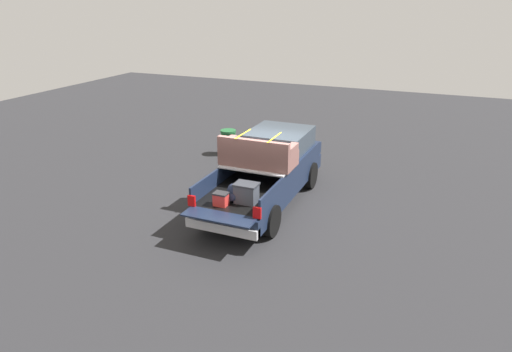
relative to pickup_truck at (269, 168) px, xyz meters
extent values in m
plane|color=#262628|center=(-0.38, 0.00, -1.00)|extent=(40.00, 40.00, 0.00)
cube|color=#162138|center=(-0.38, 0.00, -0.37)|extent=(5.50, 1.92, 0.45)
cube|color=black|center=(-1.58, 0.00, -0.13)|extent=(2.80, 1.80, 0.04)
cube|color=#162138|center=(-1.58, 0.93, 0.10)|extent=(2.80, 0.06, 0.50)
cube|color=#162138|center=(-1.58, -0.93, 0.10)|extent=(2.80, 0.06, 0.50)
cube|color=#162138|center=(-0.21, 0.00, 0.10)|extent=(0.06, 1.80, 0.50)
cube|color=#162138|center=(-3.25, 0.00, -0.13)|extent=(0.55, 1.80, 0.04)
cube|color=#B2B2B7|center=(-0.80, 0.00, 0.37)|extent=(1.25, 1.92, 0.04)
cube|color=#162138|center=(0.97, 0.00, 0.10)|extent=(2.30, 1.92, 0.50)
cube|color=#2D3842|center=(0.87, 0.00, 0.65)|extent=(1.94, 1.76, 0.60)
cube|color=#162138|center=(2.32, 0.00, 0.04)|extent=(0.40, 1.82, 0.38)
cube|color=#B2B2B7|center=(-3.10, 0.00, -0.48)|extent=(0.24, 1.92, 0.24)
cube|color=red|center=(-3.00, 0.88, 0.03)|extent=(0.06, 0.20, 0.28)
cube|color=red|center=(-3.00, -0.88, 0.03)|extent=(0.06, 0.20, 0.28)
cylinder|color=black|center=(1.37, 0.88, -0.57)|extent=(0.85, 0.30, 0.85)
cylinder|color=black|center=(1.37, -0.88, -0.57)|extent=(0.85, 0.30, 0.85)
cylinder|color=black|center=(-2.13, 0.88, -0.57)|extent=(0.85, 0.30, 0.85)
cylinder|color=black|center=(-2.13, -0.88, -0.57)|extent=(0.85, 0.30, 0.85)
cube|color=#474C56|center=(-2.28, -0.28, 0.13)|extent=(0.40, 0.55, 0.47)
cube|color=#31353C|center=(-2.28, -0.28, 0.38)|extent=(0.44, 0.59, 0.05)
ellipsoid|color=#283351|center=(-2.37, 0.04, 0.14)|extent=(0.20, 0.33, 0.49)
ellipsoid|color=#283351|center=(-2.48, 0.04, 0.07)|extent=(0.09, 0.23, 0.22)
cube|color=red|center=(-2.68, 0.23, 0.04)|extent=(0.26, 0.34, 0.30)
cube|color=#262628|center=(-2.68, 0.23, 0.21)|extent=(0.28, 0.36, 0.04)
cube|color=brown|center=(-0.80, 0.00, 0.60)|extent=(0.95, 2.06, 0.42)
cube|color=brown|center=(-1.20, 0.00, 1.01)|extent=(0.16, 2.06, 0.40)
cube|color=brown|center=(-0.75, 0.93, 0.92)|extent=(0.71, 0.20, 0.22)
cube|color=brown|center=(-0.75, -0.93, 0.92)|extent=(0.71, 0.20, 0.22)
cube|color=yellow|center=(-0.80, 0.46, 1.22)|extent=(1.05, 0.03, 0.02)
cube|color=yellow|center=(-0.80, -0.46, 1.22)|extent=(1.05, 0.03, 0.02)
cylinder|color=#1E592D|center=(3.40, 3.01, -0.55)|extent=(0.56, 0.56, 0.90)
cylinder|color=#1E592D|center=(3.40, 3.01, -0.06)|extent=(0.60, 0.60, 0.08)
camera|label=1|loc=(-11.91, -4.61, 4.70)|focal=32.13mm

